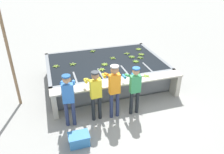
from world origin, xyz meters
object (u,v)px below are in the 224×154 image
worker_1 (95,91)px  banana_bunch_floating_3 (113,58)px  banana_bunch_floating_4 (73,64)px  banana_bunch_floating_5 (102,70)px  banana_bunch_floating_7 (141,54)px  banana_bunch_floating_8 (127,54)px  banana_bunch_floating_0 (93,51)px  banana_bunch_floating_2 (56,66)px  worker_0 (68,96)px  banana_bunch_floating_1 (136,61)px  worker_3 (135,86)px  banana_bunch_ledge_0 (146,76)px  banana_bunch_floating_9 (105,64)px  banana_bunch_floating_11 (132,57)px  worker_2 (114,86)px  crate (79,139)px  support_post_left (11,60)px  banana_bunch_floating_10 (139,49)px  banana_bunch_floating_6 (140,58)px  knife_0 (136,80)px  knife_1 (122,80)px

worker_1 → banana_bunch_floating_3: (1.27, 2.37, -0.09)m
banana_bunch_floating_4 → banana_bunch_floating_5: same height
banana_bunch_floating_7 → banana_bunch_floating_8: same height
banana_bunch_floating_0 → banana_bunch_floating_2: 1.93m
worker_0 → banana_bunch_floating_3: (2.05, 2.41, -0.12)m
banana_bunch_floating_1 → banana_bunch_floating_4: 2.39m
worker_3 → banana_bunch_ledge_0: (0.68, 0.64, -0.08)m
banana_bunch_floating_2 → banana_bunch_floating_8: bearing=7.3°
banana_bunch_ledge_0 → banana_bunch_floating_3: bearing=108.6°
worker_1 → banana_bunch_floating_9: (0.80, 1.89, -0.09)m
banana_bunch_floating_7 → banana_bunch_floating_11: bearing=-164.4°
banana_bunch_floating_3 → banana_bunch_floating_9: 0.67m
worker_2 → banana_bunch_floating_2: (-1.49, 2.32, -0.18)m
banana_bunch_floating_9 → crate: (-1.50, -2.81, -0.72)m
banana_bunch_floating_1 → banana_bunch_ledge_0: 1.22m
banana_bunch_floating_5 → support_post_left: 2.95m
crate → banana_bunch_floating_7: bearing=45.9°
worker_2 → banana_bunch_floating_9: (0.25, 1.93, -0.18)m
worker_2 → banana_bunch_floating_11: worker_2 is taller
banana_bunch_ledge_0 → banana_bunch_floating_9: bearing=129.3°
banana_bunch_floating_3 → banana_bunch_floating_10: bearing=23.8°
banana_bunch_floating_10 → crate: 5.18m
banana_bunch_floating_0 → banana_bunch_floating_9: same height
banana_bunch_floating_5 → banana_bunch_floating_8: bearing=39.2°
worker_1 → banana_bunch_floating_11: 3.04m
worker_3 → banana_bunch_floating_7: (1.32, 2.45, -0.08)m
worker_3 → banana_bunch_floating_3: bearing=88.1°
banana_bunch_floating_5 → banana_bunch_floating_9: 0.44m
banana_bunch_floating_6 → banana_bunch_floating_7: same height
banana_bunch_floating_1 → banana_bunch_ledge_0: banana_bunch_ledge_0 is taller
worker_0 → banana_bunch_floating_5: worker_0 is taller
worker_1 → worker_2: 0.56m
banana_bunch_floating_6 → banana_bunch_floating_9: 1.53m
banana_bunch_floating_5 → banana_bunch_floating_11: same height
support_post_left → banana_bunch_floating_1: bearing=3.4°
banana_bunch_floating_3 → banana_bunch_floating_6: same height
worker_1 → banana_bunch_floating_3: bearing=61.8°
worker_3 → banana_bunch_floating_6: (1.13, 2.13, -0.08)m
worker_3 → banana_bunch_floating_1: worker_3 is taller
banana_bunch_floating_0 → banana_bunch_floating_4: bearing=-133.3°
banana_bunch_floating_4 → banana_bunch_floating_6: size_ratio=1.01×
banana_bunch_floating_4 → banana_bunch_floating_0: bearing=46.7°
banana_bunch_floating_11 → banana_bunch_floating_8: bearing=97.5°
knife_0 → knife_1: size_ratio=1.05×
knife_0 → banana_bunch_floating_6: bearing=62.3°
worker_2 → banana_bunch_floating_11: bearing=57.1°
banana_bunch_floating_5 → banana_bunch_floating_8: same height
banana_bunch_floating_9 → banana_bunch_floating_1: bearing=-4.5°
banana_bunch_floating_2 → banana_bunch_floating_7: same height
worker_2 → crate: bearing=-144.9°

